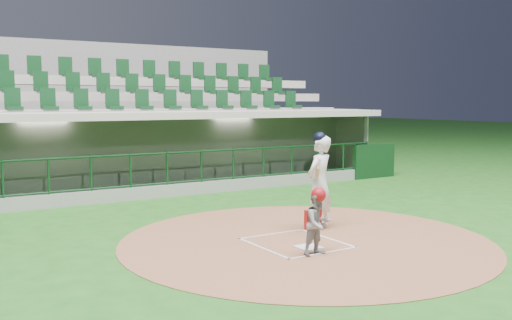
# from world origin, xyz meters

# --- Properties ---
(ground) EXTENTS (120.00, 120.00, 0.00)m
(ground) POSITION_xyz_m (0.00, 0.00, 0.00)
(ground) COLOR #1A4E16
(ground) RESTS_ON ground
(dirt_circle) EXTENTS (7.20, 7.20, 0.01)m
(dirt_circle) POSITION_xyz_m (0.30, -0.20, 0.01)
(dirt_circle) COLOR brown
(dirt_circle) RESTS_ON ground
(home_plate) EXTENTS (0.43, 0.43, 0.02)m
(home_plate) POSITION_xyz_m (0.00, -0.70, 0.02)
(home_plate) COLOR silver
(home_plate) RESTS_ON dirt_circle
(batter_box_chalk) EXTENTS (1.55, 1.80, 0.01)m
(batter_box_chalk) POSITION_xyz_m (0.00, -0.30, 0.02)
(batter_box_chalk) COLOR silver
(batter_box_chalk) RESTS_ON ground
(dugout_structure) EXTENTS (16.40, 3.70, 3.00)m
(dugout_structure) POSITION_xyz_m (-0.04, 7.84, 0.96)
(dugout_structure) COLOR slate
(dugout_structure) RESTS_ON ground
(seating_deck) EXTENTS (17.00, 6.72, 5.15)m
(seating_deck) POSITION_xyz_m (0.00, 10.91, 1.42)
(seating_deck) COLOR slate
(seating_deck) RESTS_ON ground
(batter) EXTENTS (0.96, 1.00, 2.06)m
(batter) POSITION_xyz_m (1.11, 0.43, 1.03)
(batter) COLOR white
(batter) RESTS_ON dirt_circle
(catcher) EXTENTS (0.57, 0.45, 1.19)m
(catcher) POSITION_xyz_m (-0.15, -1.17, 0.60)
(catcher) COLOR gray
(catcher) RESTS_ON dirt_circle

